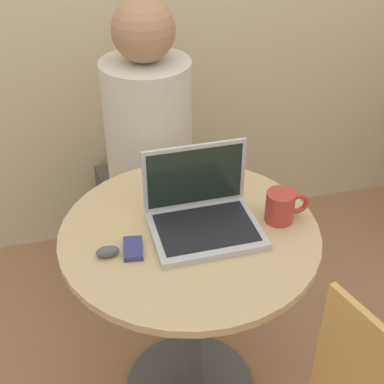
# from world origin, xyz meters

# --- Properties ---
(round_table) EXTENTS (0.78, 0.78, 0.77)m
(round_table) POSITION_xyz_m (0.00, 0.00, 0.55)
(round_table) COLOR #4C4C51
(round_table) RESTS_ON ground_plane
(laptop) EXTENTS (0.32, 0.25, 0.23)m
(laptop) POSITION_xyz_m (0.04, 0.01, 0.82)
(laptop) COLOR #B7B7BC
(laptop) RESTS_ON round_table
(cell_phone) EXTENTS (0.07, 0.10, 0.02)m
(cell_phone) POSITION_xyz_m (-0.18, -0.05, 0.78)
(cell_phone) COLOR navy
(cell_phone) RESTS_ON round_table
(computer_mouse) EXTENTS (0.07, 0.04, 0.03)m
(computer_mouse) POSITION_xyz_m (-0.25, -0.05, 0.79)
(computer_mouse) COLOR #4C4C51
(computer_mouse) RESTS_ON round_table
(coffee_cup) EXTENTS (0.14, 0.09, 0.10)m
(coffee_cup) POSITION_xyz_m (0.28, -0.02, 0.82)
(coffee_cup) COLOR #B2382D
(coffee_cup) RESTS_ON round_table
(person_seated) EXTENTS (0.40, 0.55, 1.29)m
(person_seated) POSITION_xyz_m (-0.00, 0.69, 0.55)
(person_seated) COLOR #4C4742
(person_seated) RESTS_ON ground_plane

